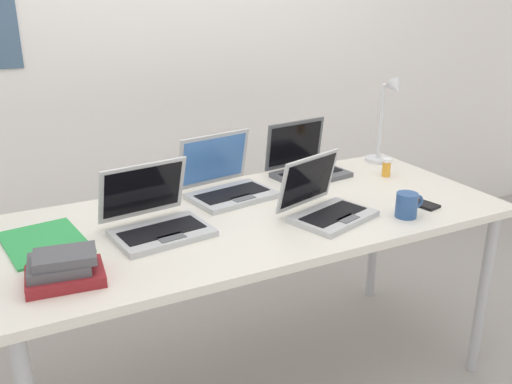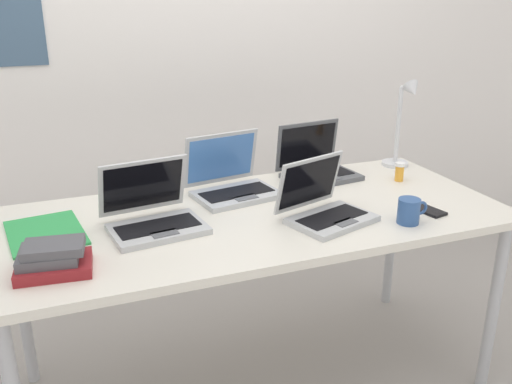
% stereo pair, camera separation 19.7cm
% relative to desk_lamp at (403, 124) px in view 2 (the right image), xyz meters
% --- Properties ---
extents(ground_plane, '(12.00, 12.00, 0.00)m').
position_rel_desk_lamp_xyz_m(ground_plane, '(-0.80, -0.28, -0.94)').
color(ground_plane, gray).
extents(wall_back, '(6.00, 0.13, 2.60)m').
position_rel_desk_lamp_xyz_m(wall_back, '(-0.80, 0.82, 0.36)').
color(wall_back, silver).
rests_on(wall_back, ground_plane).
extents(desk, '(1.80, 0.80, 0.74)m').
position_rel_desk_lamp_xyz_m(desk, '(-0.80, -0.28, -0.25)').
color(desk, silver).
rests_on(desk, ground_plane).
extents(desk_lamp, '(0.12, 0.18, 0.40)m').
position_rel_desk_lamp_xyz_m(desk_lamp, '(0.00, 0.00, 0.00)').
color(desk_lamp, silver).
rests_on(desk_lamp, desk).
extents(laptop_mid_desk, '(0.34, 0.32, 0.22)m').
position_rel_desk_lamp_xyz_m(laptop_mid_desk, '(-1.17, -0.27, -0.15)').
color(laptop_mid_desk, '#B7BABC').
rests_on(laptop_mid_desk, desk).
extents(laptop_front_left, '(0.34, 0.32, 0.21)m').
position_rel_desk_lamp_xyz_m(laptop_front_left, '(-0.60, -0.42, -0.15)').
color(laptop_front_left, '#B7BABC').
rests_on(laptop_front_left, desk).
extents(laptop_near_lamp, '(0.33, 0.27, 0.23)m').
position_rel_desk_lamp_xyz_m(laptop_near_lamp, '(-0.41, 0.01, -0.15)').
color(laptop_near_lamp, '#515459').
rests_on(laptop_near_lamp, desk).
extents(laptop_back_left, '(0.35, 0.31, 0.23)m').
position_rel_desk_lamp_xyz_m(laptop_back_left, '(-0.82, -0.06, -0.15)').
color(laptop_back_left, '#B7BABC').
rests_on(laptop_back_left, desk).
extents(computer_mouse, '(0.06, 0.10, 0.03)m').
position_rel_desk_lamp_xyz_m(computer_mouse, '(-1.23, 0.05, -0.18)').
color(computer_mouse, black).
rests_on(computer_mouse, desk).
extents(cell_phone, '(0.09, 0.15, 0.01)m').
position_rel_desk_lamp_xyz_m(cell_phone, '(-0.22, -0.48, -0.19)').
color(cell_phone, black).
rests_on(cell_phone, desk).
extents(pill_bottle, '(0.04, 0.04, 0.08)m').
position_rel_desk_lamp_xyz_m(pill_bottle, '(-0.11, -0.16, -0.16)').
color(pill_bottle, gold).
rests_on(pill_bottle, desk).
extents(book_stack, '(0.22, 0.19, 0.09)m').
position_rel_desk_lamp_xyz_m(book_stack, '(-1.50, -0.48, -0.16)').
color(book_stack, maroon).
rests_on(book_stack, desk).
extents(paper_folder_front_right, '(0.27, 0.34, 0.01)m').
position_rel_desk_lamp_xyz_m(paper_folder_front_right, '(-1.51, -0.20, -0.19)').
color(paper_folder_front_right, green).
rests_on(paper_folder_front_right, desk).
extents(coffee_mug, '(0.11, 0.08, 0.09)m').
position_rel_desk_lamp_xyz_m(coffee_mug, '(-0.34, -0.55, -0.15)').
color(coffee_mug, '#2D518C').
rests_on(coffee_mug, desk).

